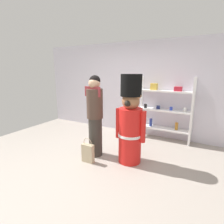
# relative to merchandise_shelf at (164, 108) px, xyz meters

# --- Properties ---
(ground_plane) EXTENTS (6.40, 6.40, 0.00)m
(ground_plane) POSITION_rel_merchandise_shelf_xyz_m (-0.83, -1.98, -0.85)
(ground_plane) COLOR #9E9389
(back_wall) EXTENTS (6.40, 0.12, 2.60)m
(back_wall) POSITION_rel_merchandise_shelf_xyz_m (-0.83, 0.22, 0.45)
(back_wall) COLOR silver
(back_wall) RESTS_ON ground_plane
(merchandise_shelf) EXTENTS (1.39, 0.35, 1.66)m
(merchandise_shelf) POSITION_rel_merchandise_shelf_xyz_m (0.00, 0.00, 0.00)
(merchandise_shelf) COLOR white
(merchandise_shelf) RESTS_ON ground_plane
(teddy_bear_guard) EXTENTS (0.63, 0.47, 1.75)m
(teddy_bear_guard) POSITION_rel_merchandise_shelf_xyz_m (-0.30, -1.54, -0.02)
(teddy_bear_guard) COLOR red
(teddy_bear_guard) RESTS_ON ground_plane
(person_shopper) EXTENTS (0.35, 0.34, 1.72)m
(person_shopper) POSITION_rel_merchandise_shelf_xyz_m (-1.06, -1.63, 0.06)
(person_shopper) COLOR #38332D
(person_shopper) RESTS_ON ground_plane
(shopping_bag) EXTENTS (0.25, 0.10, 0.51)m
(shopping_bag) POSITION_rel_merchandise_shelf_xyz_m (-1.02, -1.97, -0.65)
(shopping_bag) COLOR #C1AD89
(shopping_bag) RESTS_ON ground_plane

